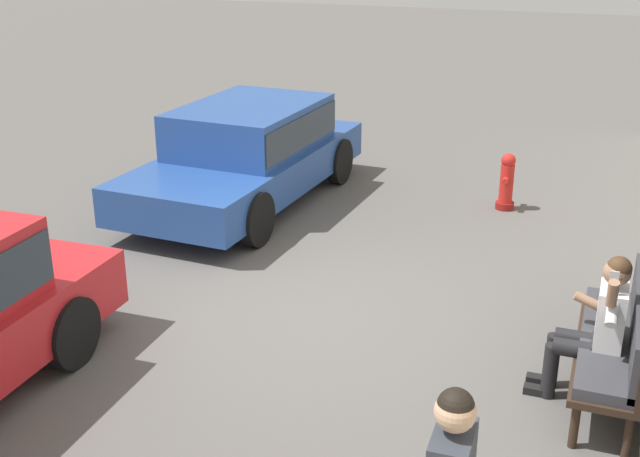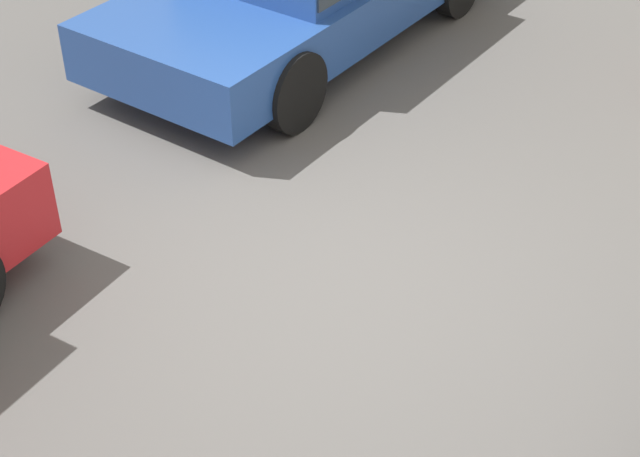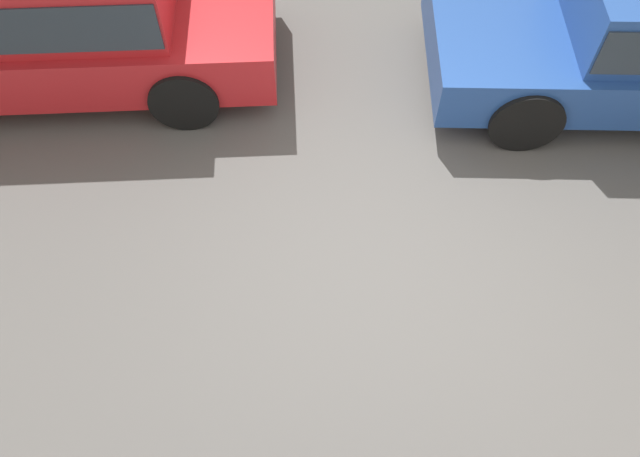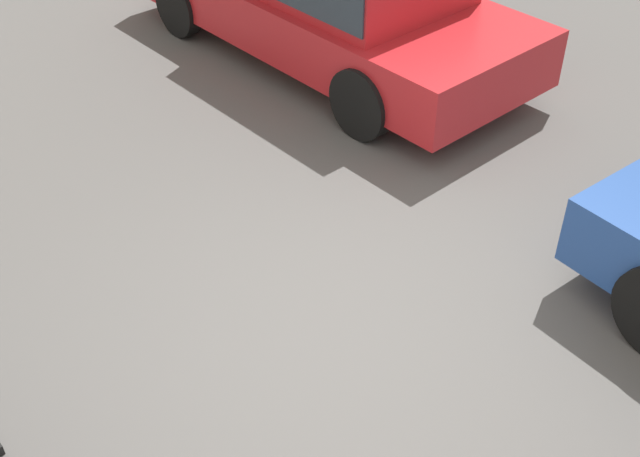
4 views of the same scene
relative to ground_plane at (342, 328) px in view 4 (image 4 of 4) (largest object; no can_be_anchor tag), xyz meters
The scene contains 1 object.
ground_plane is the anchor object (origin of this frame).
Camera 4 is at (-2.83, 2.60, 3.89)m, focal length 45.00 mm.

